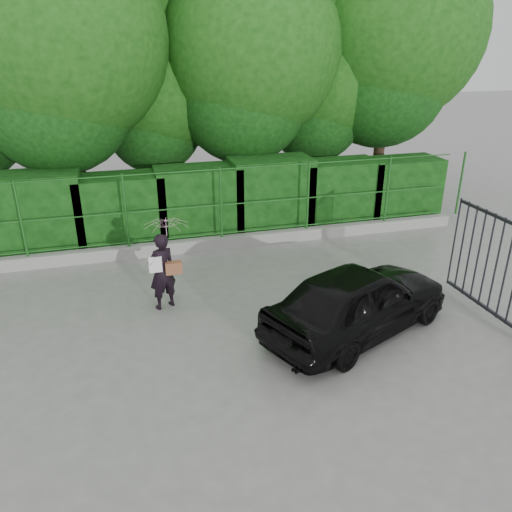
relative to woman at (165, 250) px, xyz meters
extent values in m
plane|color=gray|center=(1.26, -1.81, -1.20)|extent=(80.00, 80.00, 0.00)
cube|color=#9E9E99|center=(1.26, 2.69, -1.05)|extent=(14.00, 0.25, 0.30)
cylinder|color=#1B561A|center=(-2.94, 2.69, 0.00)|extent=(0.06, 0.06, 1.80)
cylinder|color=#1B561A|center=(-0.64, 2.69, 0.00)|extent=(0.06, 0.06, 1.80)
cylinder|color=#1B561A|center=(1.66, 2.69, 0.00)|extent=(0.06, 0.06, 1.80)
cylinder|color=#1B561A|center=(3.96, 2.69, 0.00)|extent=(0.06, 0.06, 1.80)
cylinder|color=#1B561A|center=(6.26, 2.69, 0.00)|extent=(0.06, 0.06, 1.80)
cylinder|color=#1B561A|center=(8.56, 2.69, 0.00)|extent=(0.06, 0.06, 1.80)
cylinder|color=#1B561A|center=(1.26, 2.69, -0.80)|extent=(13.60, 0.03, 0.03)
cylinder|color=#1B561A|center=(1.26, 2.69, -0.05)|extent=(13.60, 0.03, 0.03)
cylinder|color=#1B561A|center=(1.26, 2.69, 0.85)|extent=(13.60, 0.03, 0.03)
cube|color=black|center=(-2.74, 3.69, -0.20)|extent=(2.20, 1.20, 2.00)
cube|color=black|center=(-0.74, 3.69, -0.29)|extent=(2.20, 1.20, 1.82)
cube|color=black|center=(1.26, 3.69, -0.25)|extent=(2.20, 1.20, 1.90)
cube|color=black|center=(3.26, 3.69, -0.19)|extent=(2.20, 1.20, 2.02)
cube|color=black|center=(5.26, 3.69, -0.29)|extent=(2.20, 1.20, 1.83)
cube|color=black|center=(7.26, 3.69, -0.31)|extent=(2.20, 1.20, 1.78)
cylinder|color=black|center=(-1.74, 5.39, 1.05)|extent=(0.36, 0.36, 4.50)
sphere|color=#14470F|center=(-1.74, 5.39, 3.75)|extent=(5.40, 5.40, 5.40)
cylinder|color=black|center=(0.76, 6.69, 0.42)|extent=(0.36, 0.36, 3.25)
sphere|color=#14470F|center=(0.76, 6.69, 2.37)|extent=(3.90, 3.90, 3.90)
cylinder|color=black|center=(3.26, 5.69, 0.92)|extent=(0.36, 0.36, 4.25)
sphere|color=#14470F|center=(3.26, 5.69, 3.47)|extent=(5.10, 5.10, 5.10)
cylinder|color=black|center=(5.76, 6.39, 0.55)|extent=(0.36, 0.36, 3.50)
sphere|color=#14470F|center=(5.76, 6.39, 2.65)|extent=(4.20, 4.20, 4.20)
cylinder|color=black|center=(7.76, 5.99, 1.17)|extent=(0.36, 0.36, 4.75)
sphere|color=#14470F|center=(7.76, 5.99, 4.02)|extent=(5.70, 5.70, 5.70)
cube|color=#232329|center=(5.86, -1.86, -1.05)|extent=(0.05, 2.00, 0.06)
cube|color=#232329|center=(5.86, -1.86, 0.75)|extent=(0.05, 2.00, 0.06)
cylinder|color=#232329|center=(5.86, -2.31, -0.15)|extent=(0.04, 0.04, 1.90)
cylinder|color=#232329|center=(5.86, -2.06, -0.15)|extent=(0.04, 0.04, 1.90)
cylinder|color=#232329|center=(5.86, -1.81, -0.15)|extent=(0.04, 0.04, 1.90)
cylinder|color=#232329|center=(5.86, -1.56, -0.15)|extent=(0.04, 0.04, 1.90)
cylinder|color=#232329|center=(5.86, -1.31, -0.15)|extent=(0.04, 0.04, 1.90)
cylinder|color=#232329|center=(5.86, -1.06, -0.15)|extent=(0.04, 0.04, 1.90)
cylinder|color=#232329|center=(5.86, -0.81, -0.15)|extent=(0.04, 0.04, 1.90)
imported|color=black|center=(-0.10, -0.03, -0.43)|extent=(0.67, 0.56, 1.55)
imported|color=silver|center=(0.05, 0.02, 0.24)|extent=(0.86, 0.88, 0.79)
cube|color=brown|center=(0.12, -0.11, -0.34)|extent=(0.32, 0.15, 0.24)
cube|color=white|center=(-0.22, -0.15, -0.21)|extent=(0.25, 0.02, 0.32)
imported|color=black|center=(3.17, -1.89, -0.55)|extent=(4.11, 2.93, 1.30)
camera|label=1|loc=(-0.71, -8.96, 3.68)|focal=35.00mm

